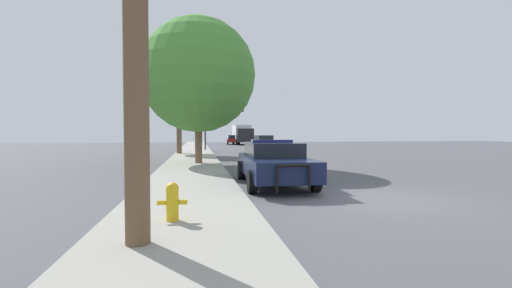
% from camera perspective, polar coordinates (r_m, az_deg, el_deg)
% --- Properties ---
extents(ground_plane, '(110.00, 110.00, 0.00)m').
position_cam_1_polar(ground_plane, '(9.67, 20.73, -8.63)').
color(ground_plane, '#4F4F54').
extents(sidewalk_left, '(3.00, 110.00, 0.13)m').
position_cam_1_polar(sidewalk_left, '(8.36, -11.49, -9.75)').
color(sidewalk_left, '#99968C').
rests_on(sidewalk_left, ground_plane).
extents(police_car, '(2.21, 5.08, 1.50)m').
position_cam_1_polar(police_car, '(11.52, 2.95, -3.02)').
color(police_car, '#141E3D').
rests_on(police_car, ground_plane).
extents(fire_hydrant, '(0.54, 0.24, 0.71)m').
position_cam_1_polar(fire_hydrant, '(6.53, -13.77, -9.10)').
color(fire_hydrant, gold).
rests_on(fire_hydrant, sidewalk_left).
extents(traffic_light, '(3.79, 0.35, 4.71)m').
position_cam_1_polar(traffic_light, '(33.20, -5.77, 4.89)').
color(traffic_light, '#424247').
rests_on(traffic_light, sidewalk_left).
extents(car_background_distant, '(2.19, 4.61, 1.40)m').
position_cam_1_polar(car_background_distant, '(51.36, -3.81, 0.77)').
color(car_background_distant, maroon).
rests_on(car_background_distant, ground_plane).
extents(car_background_oncoming, '(2.21, 4.11, 1.48)m').
position_cam_1_polar(car_background_oncoming, '(35.30, 1.33, 0.31)').
color(car_background_oncoming, silver).
rests_on(car_background_oncoming, ground_plane).
extents(box_truck, '(2.55, 7.09, 2.89)m').
position_cam_1_polar(box_truck, '(50.79, -2.30, 1.69)').
color(box_truck, black).
rests_on(box_truck, ground_plane).
extents(tree_sidewalk_near, '(6.09, 6.09, 7.73)m').
position_cam_1_polar(tree_sidewalk_near, '(18.78, -9.61, 11.24)').
color(tree_sidewalk_near, brown).
rests_on(tree_sidewalk_near, sidewalk_left).
extents(tree_sidewalk_mid, '(3.99, 3.99, 6.26)m').
position_cam_1_polar(tree_sidewalk_mid, '(27.56, -12.73, 7.31)').
color(tree_sidewalk_mid, brown).
rests_on(tree_sidewalk_mid, sidewalk_left).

